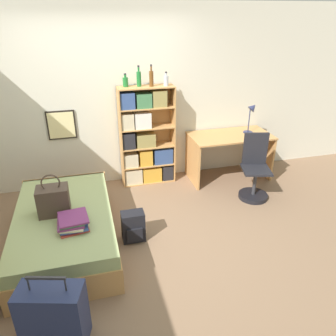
{
  "coord_description": "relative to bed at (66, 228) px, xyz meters",
  "views": [
    {
      "loc": [
        -0.32,
        -3.26,
        2.45
      ],
      "look_at": [
        0.59,
        0.18,
        0.75
      ],
      "focal_mm": 35.0,
      "sensor_mm": 36.0,
      "label": 1
    }
  ],
  "objects": [
    {
      "name": "ground_plane",
      "position": [
        0.66,
        -0.02,
        -0.22
      ],
      "size": [
        14.0,
        14.0,
        0.0
      ],
      "primitive_type": "plane",
      "color": "#84664C"
    },
    {
      "name": "wall_back",
      "position": [
        0.66,
        1.5,
        1.08
      ],
      "size": [
        10.0,
        0.09,
        2.6
      ],
      "color": "beige",
      "rests_on": "ground_plane"
    },
    {
      "name": "bed",
      "position": [
        0.0,
        0.0,
        0.0
      ],
      "size": [
        1.07,
        1.83,
        0.45
      ],
      "color": "tan",
      "rests_on": "ground_plane"
    },
    {
      "name": "handbag",
      "position": [
        -0.08,
        -0.02,
        0.39
      ],
      "size": [
        0.33,
        0.23,
        0.48
      ],
      "color": "#47382D",
      "rests_on": "bed"
    },
    {
      "name": "book_stack_on_bed",
      "position": [
        0.11,
        -0.34,
        0.29
      ],
      "size": [
        0.33,
        0.37,
        0.12
      ],
      "color": "#B2382D",
      "rests_on": "bed"
    },
    {
      "name": "suitcase",
      "position": [
        -0.06,
        -1.27,
        0.05
      ],
      "size": [
        0.56,
        0.38,
        0.68
      ],
      "color": "navy",
      "rests_on": "ground_plane"
    },
    {
      "name": "bookcase",
      "position": [
        1.2,
        1.3,
        0.47
      ],
      "size": [
        0.82,
        0.28,
        1.5
      ],
      "color": "tan",
      "rests_on": "ground_plane"
    },
    {
      "name": "bottle_green",
      "position": [
        0.96,
        1.35,
        1.35
      ],
      "size": [
        0.08,
        0.08,
        0.18
      ],
      "color": "#1E6B2D",
      "rests_on": "bookcase"
    },
    {
      "name": "bottle_brown",
      "position": [
        1.15,
        1.32,
        1.39
      ],
      "size": [
        0.06,
        0.06,
        0.29
      ],
      "color": "#1E6B2D",
      "rests_on": "bookcase"
    },
    {
      "name": "bottle_clear",
      "position": [
        1.31,
        1.28,
        1.4
      ],
      "size": [
        0.06,
        0.06,
        0.3
      ],
      "color": "brown",
      "rests_on": "bookcase"
    },
    {
      "name": "bottle_blue",
      "position": [
        1.52,
        1.27,
        1.36
      ],
      "size": [
        0.07,
        0.07,
        0.19
      ],
      "color": "#B7BCC1",
      "rests_on": "bookcase"
    },
    {
      "name": "desk",
      "position": [
        2.52,
        1.11,
        0.29
      ],
      "size": [
        1.27,
        0.67,
        0.73
      ],
      "color": "tan",
      "rests_on": "ground_plane"
    },
    {
      "name": "desk_lamp",
      "position": [
        2.86,
        1.14,
        0.84
      ],
      "size": [
        0.2,
        0.15,
        0.49
      ],
      "color": "navy",
      "rests_on": "desk"
    },
    {
      "name": "desk_chair",
      "position": [
        2.62,
        0.44,
        0.09
      ],
      "size": [
        0.47,
        0.47,
        0.94
      ],
      "color": "black",
      "rests_on": "ground_plane"
    },
    {
      "name": "backpack",
      "position": [
        0.76,
        -0.13,
        -0.04
      ],
      "size": [
        0.27,
        0.2,
        0.37
      ],
      "color": "black",
      "rests_on": "ground_plane"
    }
  ]
}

